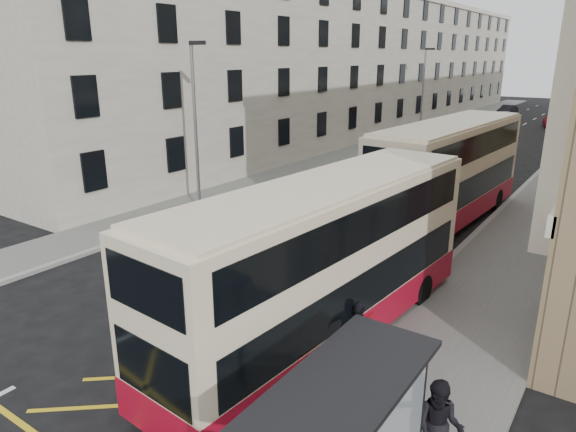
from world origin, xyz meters
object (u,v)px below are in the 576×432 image
Objects in this scene: street_lamp_near at (196,119)px; white_van at (439,137)px; street_lamp_far at (423,87)px; double_decker_front at (326,263)px; pedestrian_mid at (439,427)px; pedestrian_far at (358,334)px; car_dark at (508,110)px; double_decker_rear at (449,173)px; car_silver at (504,117)px; car_red at (554,120)px.

street_lamp_near is 26.16m from white_van.
street_lamp_far is 38.63m from double_decker_front.
street_lamp_far reaches higher than pedestrian_mid.
pedestrian_far is (12.70, -7.64, -3.63)m from street_lamp_near.
car_dark is at bearing 87.27° from street_lamp_near.
street_lamp_far is at bearing 90.00° from street_lamp_near.
double_decker_rear is at bearing 99.33° from pedestrian_mid.
car_silver is at bearing 102.20° from double_decker_front.
car_red reaches higher than car_silver.
street_lamp_near is at bearing 153.12° from double_decker_front.
pedestrian_mid reaches higher than car_silver.
pedestrian_far is at bearing 82.40° from car_red.
pedestrian_far is 0.42× the size of car_dark.
street_lamp_near is 13.43m from double_decker_front.
double_decker_front is at bearing 80.92° from car_red.
pedestrian_mid is at bearing -82.55° from car_silver.
double_decker_front is 6.17× the size of pedestrian_mid.
white_van is at bearing -80.50° from car_dark.
street_lamp_near is 0.70× the size of double_decker_front.
car_red is (-1.22, 39.85, -1.67)m from double_decker_rear.
street_lamp_near is 0.67× the size of double_decker_rear.
car_dark is at bearing -64.74° from car_red.
pedestrian_far is at bearing -31.04° from street_lamp_near.
street_lamp_far reaches higher than double_decker_rear.
double_decker_rear is 2.85× the size of car_silver.
car_dark is (-0.76, 28.64, -0.15)m from white_van.
street_lamp_near is 54.50m from car_dark.
double_decker_front is 52.00m from car_red.
double_decker_rear is at bearing -65.93° from white_van.
car_red is at bearing 87.81° from pedestrian_mid.
double_decker_front is 2.73× the size of car_silver.
white_van is (3.35, -4.34, -3.82)m from street_lamp_far.
double_decker_rear is 21.75m from white_van.
pedestrian_far is 34.59m from white_van.
pedestrian_mid is 3.53m from pedestrian_far.
car_red reaches higher than car_dark.
white_van is at bearing 113.11° from double_decker_rear.
street_lamp_near is at bearing 67.04° from car_red.
street_lamp_near is 1.00× the size of street_lamp_far.
pedestrian_mid is 1.08× the size of pedestrian_far.
double_decker_front is at bearing -86.33° from car_silver.
double_decker_front is 2.83× the size of car_dark.
street_lamp_near is at bearing -90.00° from street_lamp_far.
pedestrian_mid is at bearing -66.68° from white_van.
double_decker_rear reaches higher than car_red.
car_silver is at bearing -13.72° from car_red.
pedestrian_far is 0.29× the size of white_van.
car_dark is (-10.11, 61.94, -0.34)m from pedestrian_far.
street_lamp_far reaches higher than car_dark.
pedestrian_mid is (4.16, -2.97, -1.21)m from double_decker_front.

